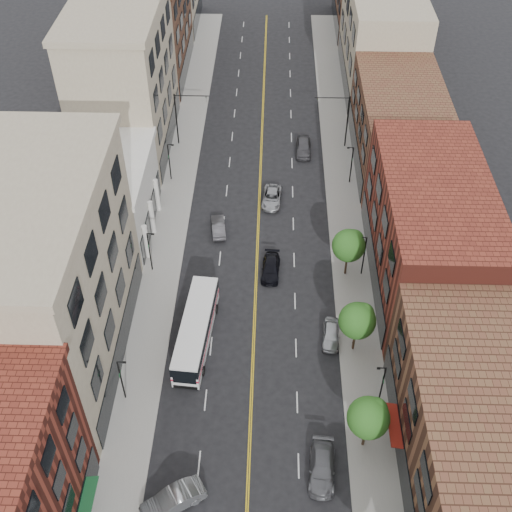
# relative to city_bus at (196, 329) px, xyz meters

# --- Properties ---
(ground) EXTENTS (220.00, 220.00, 0.00)m
(ground) POSITION_rel_city_bus_xyz_m (5.37, -14.63, -1.70)
(ground) COLOR black
(ground) RESTS_ON ground
(sidewalk_left) EXTENTS (4.00, 110.00, 0.15)m
(sidewalk_left) POSITION_rel_city_bus_xyz_m (-4.63, 20.37, -1.62)
(sidewalk_left) COLOR gray
(sidewalk_left) RESTS_ON ground
(sidewalk_right) EXTENTS (4.00, 110.00, 0.15)m
(sidewalk_right) POSITION_rel_city_bus_xyz_m (15.37, 20.37, -1.62)
(sidewalk_right) COLOR gray
(sidewalk_right) RESTS_ON ground
(bldg_l_tanoffice) EXTENTS (10.00, 22.00, 18.00)m
(bldg_l_tanoffice) POSITION_rel_city_bus_xyz_m (-11.63, -1.63, 7.30)
(bldg_l_tanoffice) COLOR gray
(bldg_l_tanoffice) RESTS_ON ground
(bldg_l_white) EXTENTS (10.00, 14.00, 8.00)m
(bldg_l_white) POSITION_rel_city_bus_xyz_m (-11.63, 16.37, 2.30)
(bldg_l_white) COLOR silver
(bldg_l_white) RESTS_ON ground
(bldg_l_far_a) EXTENTS (10.00, 20.00, 18.00)m
(bldg_l_far_a) POSITION_rel_city_bus_xyz_m (-11.63, 33.37, 7.30)
(bldg_l_far_a) COLOR gray
(bldg_l_far_a) RESTS_ON ground
(bldg_l_far_b) EXTENTS (10.00, 20.00, 15.00)m
(bldg_l_far_b) POSITION_rel_city_bus_xyz_m (-11.63, 53.37, 5.80)
(bldg_l_far_b) COLOR brown
(bldg_l_far_b) RESTS_ON ground
(bldg_r_near) EXTENTS (10.00, 26.00, 10.00)m
(bldg_r_near) POSITION_rel_city_bus_xyz_m (22.37, -14.63, 3.30)
(bldg_r_near) COLOR brown
(bldg_r_near) RESTS_ON ground
(bldg_r_mid) EXTENTS (10.00, 22.00, 12.00)m
(bldg_r_mid) POSITION_rel_city_bus_xyz_m (22.37, 9.37, 4.30)
(bldg_r_mid) COLOR maroon
(bldg_r_mid) RESTS_ON ground
(bldg_r_far_a) EXTENTS (10.00, 20.00, 10.00)m
(bldg_r_far_a) POSITION_rel_city_bus_xyz_m (22.37, 30.37, 3.30)
(bldg_r_far_a) COLOR brown
(bldg_r_far_a) RESTS_ON ground
(bldg_r_far_b) EXTENTS (10.00, 22.00, 14.00)m
(bldg_r_far_b) POSITION_rel_city_bus_xyz_m (22.37, 51.37, 5.30)
(bldg_r_far_b) COLOR gray
(bldg_r_far_b) RESTS_ON ground
(tree_r_1) EXTENTS (3.40, 3.40, 5.59)m
(tree_r_1) POSITION_rel_city_bus_xyz_m (14.75, -10.55, 2.43)
(tree_r_1) COLOR black
(tree_r_1) RESTS_ON sidewalk_right
(tree_r_2) EXTENTS (3.40, 3.40, 5.59)m
(tree_r_2) POSITION_rel_city_bus_xyz_m (14.75, -0.55, 2.43)
(tree_r_2) COLOR black
(tree_r_2) RESTS_ON sidewalk_right
(tree_r_3) EXTENTS (3.40, 3.40, 5.59)m
(tree_r_3) POSITION_rel_city_bus_xyz_m (14.75, 9.45, 2.43)
(tree_r_3) COLOR black
(tree_r_3) RESTS_ON sidewalk_right
(lamp_l_1) EXTENTS (0.81, 0.55, 5.05)m
(lamp_l_1) POSITION_rel_city_bus_xyz_m (-5.59, -6.63, 1.27)
(lamp_l_1) COLOR black
(lamp_l_1) RESTS_ON sidewalk_left
(lamp_l_2) EXTENTS (0.81, 0.55, 5.05)m
(lamp_l_2) POSITION_rel_city_bus_xyz_m (-5.59, 9.37, 1.27)
(lamp_l_2) COLOR black
(lamp_l_2) RESTS_ON sidewalk_left
(lamp_l_3) EXTENTS (0.81, 0.55, 5.05)m
(lamp_l_3) POSITION_rel_city_bus_xyz_m (-5.59, 25.37, 1.27)
(lamp_l_3) COLOR black
(lamp_l_3) RESTS_ON sidewalk_left
(lamp_r_1) EXTENTS (0.81, 0.55, 5.05)m
(lamp_r_1) POSITION_rel_city_bus_xyz_m (16.32, -6.63, 1.27)
(lamp_r_1) COLOR black
(lamp_r_1) RESTS_ON sidewalk_right
(lamp_r_2) EXTENTS (0.81, 0.55, 5.05)m
(lamp_r_2) POSITION_rel_city_bus_xyz_m (16.32, 9.37, 1.27)
(lamp_r_2) COLOR black
(lamp_r_2) RESTS_ON sidewalk_right
(lamp_r_3) EXTENTS (0.81, 0.55, 5.05)m
(lamp_r_3) POSITION_rel_city_bus_xyz_m (16.32, 25.37, 1.27)
(lamp_r_3) COLOR black
(lamp_r_3) RESTS_ON sidewalk_right
(signal_mast_left) EXTENTS (4.49, 0.18, 7.20)m
(signal_mast_left) POSITION_rel_city_bus_xyz_m (-4.90, 33.37, 2.95)
(signal_mast_left) COLOR black
(signal_mast_left) RESTS_ON sidewalk_left
(signal_mast_right) EXTENTS (4.49, 0.18, 7.20)m
(signal_mast_right) POSITION_rel_city_bus_xyz_m (15.63, 33.37, 2.95)
(signal_mast_right) COLOR black
(signal_mast_right) RESTS_ON sidewalk_right
(city_bus) EXTENTS (3.45, 11.52, 2.92)m
(city_bus) POSITION_rel_city_bus_xyz_m (0.00, 0.00, 0.00)
(city_bus) COLOR white
(city_bus) RESTS_ON ground
(car_angle_b) EXTENTS (5.19, 4.12, 1.65)m
(car_angle_b) POSITION_rel_city_bus_xyz_m (-0.23, -16.16, -0.87)
(car_angle_b) COLOR #9B9EA2
(car_angle_b) RESTS_ON ground
(car_parked_mid) EXTENTS (2.35, 5.06, 1.43)m
(car_parked_mid) POSITION_rel_city_bus_xyz_m (11.17, -13.14, -0.98)
(car_parked_mid) COLOR #56575C
(car_parked_mid) RESTS_ON ground
(car_parked_far) EXTENTS (1.95, 4.12, 1.36)m
(car_parked_far) POSITION_rel_city_bus_xyz_m (12.66, 0.53, -1.02)
(car_parked_far) COLOR #AAADB2
(car_parked_far) RESTS_ON ground
(car_lane_behind) EXTENTS (2.01, 4.30, 1.36)m
(car_lane_behind) POSITION_rel_city_bus_xyz_m (0.90, 15.88, -1.02)
(car_lane_behind) COLOR #4C4B50
(car_lane_behind) RESTS_ON ground
(car_lane_a) EXTENTS (2.12, 4.65, 1.32)m
(car_lane_a) POSITION_rel_city_bus_xyz_m (6.87, 9.37, -1.04)
(car_lane_a) COLOR black
(car_lane_a) RESTS_ON ground
(car_lane_b) EXTENTS (2.57, 4.96, 1.34)m
(car_lane_b) POSITION_rel_city_bus_xyz_m (6.87, 21.34, -1.03)
(car_lane_b) COLOR #9A9DA1
(car_lane_b) RESTS_ON ground
(car_lane_c) EXTENTS (2.05, 4.87, 1.64)m
(car_lane_c) POSITION_rel_city_bus_xyz_m (10.87, 31.88, -0.88)
(car_lane_c) COLOR #434246
(car_lane_c) RESTS_ON ground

